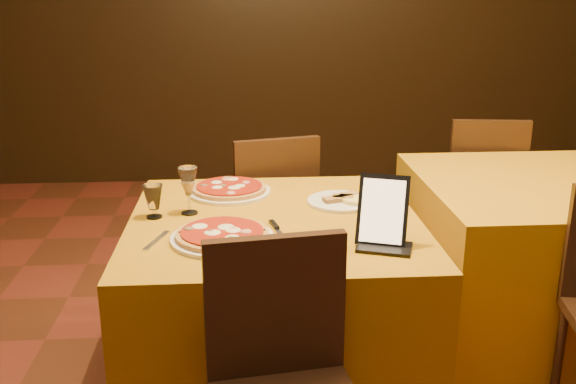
{
  "coord_description": "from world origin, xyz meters",
  "views": [
    {
      "loc": [
        -0.16,
        -1.88,
        1.58
      ],
      "look_at": [
        -0.01,
        0.4,
        0.86
      ],
      "focal_mm": 40.0,
      "sensor_mm": 36.0,
      "label": 1
    }
  ],
  "objects": [
    {
      "name": "pizza_near",
      "position": [
        -0.25,
        0.21,
        0.77
      ],
      "size": [
        0.36,
        0.36,
        0.03
      ],
      "rotation": [
        0.0,
        0.0,
        0.34
      ],
      "color": "white",
      "rests_on": "main_table"
    },
    {
      "name": "wine_glass",
      "position": [
        -0.38,
        0.49,
        0.84
      ],
      "size": [
        0.1,
        0.1,
        0.19
      ],
      "primitive_type": null,
      "rotation": [
        0.0,
        0.0,
        -0.29
      ],
      "color": "#D9B97B",
      "rests_on": "main_table"
    },
    {
      "name": "pizza_far",
      "position": [
        -0.23,
        0.74,
        0.77
      ],
      "size": [
        0.35,
        0.35,
        0.03
      ],
      "rotation": [
        0.0,
        0.0,
        0.41
      ],
      "color": "white",
      "rests_on": "main_table"
    },
    {
      "name": "tablet",
      "position": [
        0.3,
        0.14,
        0.87
      ],
      "size": [
        0.19,
        0.15,
        0.23
      ],
      "primitive_type": "cube",
      "rotation": [
        -0.35,
        0.0,
        -0.33
      ],
      "color": "black",
      "rests_on": "main_table"
    },
    {
      "name": "cutlet_dish",
      "position": [
        0.22,
        0.58,
        0.76
      ],
      "size": [
        0.27,
        0.27,
        0.03
      ],
      "rotation": [
        0.0,
        0.0,
        0.39
      ],
      "color": "white",
      "rests_on": "main_table"
    },
    {
      "name": "main_table",
      "position": [
        -0.06,
        0.42,
        0.38
      ],
      "size": [
        1.1,
        1.1,
        0.75
      ],
      "primitive_type": "cube",
      "color": "#B2760B",
      "rests_on": "floor"
    },
    {
      "name": "wall_back",
      "position": [
        0.0,
        3.5,
        1.4
      ],
      "size": [
        6.0,
        0.01,
        2.8
      ],
      "primitive_type": "cube",
      "color": "black",
      "rests_on": "floor"
    },
    {
      "name": "knife",
      "position": [
        -0.04,
        0.24,
        0.75
      ],
      "size": [
        0.07,
        0.23,
        0.01
      ],
      "primitive_type": "cube",
      "rotation": [
        0.0,
        0.0,
        1.79
      ],
      "color": "silver",
      "rests_on": "main_table"
    },
    {
      "name": "chair_side_far",
      "position": [
        1.19,
        1.63,
        0.46
      ],
      "size": [
        0.45,
        0.45,
        0.91
      ],
      "primitive_type": null,
      "rotation": [
        0.0,
        0.0,
        3.01
      ],
      "color": "black",
      "rests_on": "floor"
    },
    {
      "name": "fork_far",
      "position": [
        -0.12,
        0.79,
        0.75
      ],
      "size": [
        0.05,
        0.18,
        0.01
      ],
      "primitive_type": "cube",
      "rotation": [
        0.0,
        0.0,
        1.38
      ],
      "color": "silver",
      "rests_on": "main_table"
    },
    {
      "name": "water_glass",
      "position": [
        -0.51,
        0.46,
        0.81
      ],
      "size": [
        0.08,
        0.08,
        0.13
      ],
      "primitive_type": null,
      "rotation": [
        0.0,
        0.0,
        0.12
      ],
      "color": "white",
      "rests_on": "main_table"
    },
    {
      "name": "chair_main_far",
      "position": [
        -0.06,
        1.25,
        0.46
      ],
      "size": [
        0.57,
        0.57,
        0.91
      ],
      "primitive_type": null,
      "rotation": [
        0.0,
        0.0,
        3.38
      ],
      "color": "#31230F",
      "rests_on": "floor"
    },
    {
      "name": "side_table",
      "position": [
        1.19,
        0.83,
        0.38
      ],
      "size": [
        1.1,
        1.1,
        0.75
      ],
      "primitive_type": "cube",
      "color": "#CA8A0D",
      "rests_on": "floor"
    },
    {
      "name": "fork_near",
      "position": [
        -0.47,
        0.21,
        0.75
      ],
      "size": [
        0.08,
        0.18,
        0.01
      ],
      "primitive_type": "cube",
      "rotation": [
        0.0,
        0.0,
        1.25
      ],
      "color": "#B2B1B8",
      "rests_on": "main_table"
    }
  ]
}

